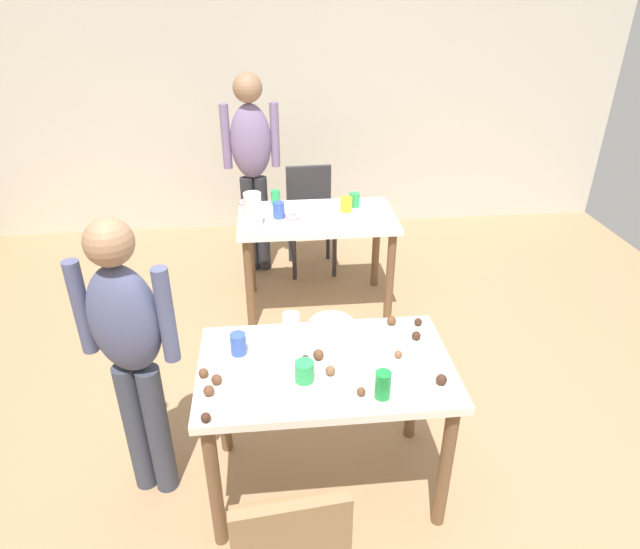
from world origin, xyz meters
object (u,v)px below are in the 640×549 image
dining_table_near (325,384)px  chair_far_table (310,212)px  person_adult_far (252,157)px  dining_table_far (317,230)px  mixing_bowl (332,330)px  soda_can (383,385)px  person_girl_near (130,344)px  pitcher_far (253,210)px

dining_table_near → chair_far_table: (0.13, 2.39, -0.14)m
person_adult_far → dining_table_far: bearing=-55.1°
dining_table_far → person_adult_far: size_ratio=0.69×
dining_table_far → chair_far_table: (0.01, 0.68, -0.14)m
dining_table_near → chair_far_table: 2.40m
mixing_bowl → soda_can: soda_can is taller
soda_can → person_adult_far: bearing=101.8°
chair_far_table → mixing_bowl: size_ratio=4.11×
person_girl_near → pitcher_far: 1.57m
chair_far_table → pitcher_far: bearing=-118.8°
chair_far_table → soda_can: soda_can is taller
pitcher_far → soda_can: bearing=-73.4°
dining_table_near → pitcher_far: pitcher_far is taller
chair_far_table → mixing_bowl: 2.21m
dining_table_far → soda_can: size_ratio=9.22×
dining_table_far → pitcher_far: size_ratio=4.66×
person_adult_far → soda_can: 2.66m
person_adult_far → dining_table_near: bearing=-82.0°
person_girl_near → soda_can: (1.05, -0.31, -0.05)m
person_girl_near → person_adult_far: 2.34m
pitcher_far → dining_table_near: bearing=-78.2°
person_adult_far → mixing_bowl: bearing=-79.9°
dining_table_near → person_adult_far: person_adult_far is taller
pitcher_far → person_girl_near: bearing=-109.3°
mixing_bowl → pitcher_far: size_ratio=0.88×
mixing_bowl → soda_can: (0.16, -0.43, 0.02)m
mixing_bowl → soda_can: bearing=-70.1°
chair_far_table → person_girl_near: person_girl_near is taller
person_adult_far → pitcher_far: (0.01, -0.81, -0.12)m
mixing_bowl → soda_can: size_ratio=1.73×
dining_table_far → person_adult_far: person_adult_far is taller
person_girl_near → person_adult_far: person_adult_far is taller
person_girl_near → soda_can: 1.10m
person_girl_near → person_adult_far: size_ratio=0.88×
dining_table_near → chair_far_table: bearing=86.8°
dining_table_near → pitcher_far: bearing=101.8°
dining_table_far → person_adult_far: bearing=124.9°
pitcher_far → dining_table_far: bearing=18.7°
dining_table_far → chair_far_table: 0.69m
dining_table_near → chair_far_table: chair_far_table is taller
chair_far_table → dining_table_near: bearing=-93.2°
person_adult_far → mixing_bowl: 2.20m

